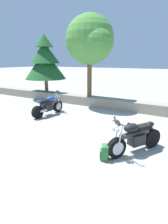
# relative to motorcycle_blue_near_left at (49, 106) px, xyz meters

# --- Properties ---
(ground_plane) EXTENTS (120.00, 120.00, 0.00)m
(ground_plane) POSITION_rel_motorcycle_blue_near_left_xyz_m (3.89, -1.81, -0.49)
(ground_plane) COLOR #A3A099
(stone_wall) EXTENTS (36.00, 0.80, 0.55)m
(stone_wall) POSITION_rel_motorcycle_blue_near_left_xyz_m (3.89, 2.99, -0.21)
(stone_wall) COLOR gray
(stone_wall) RESTS_ON ground
(motorcycle_blue_near_left) EXTENTS (0.67, 2.07, 1.18)m
(motorcycle_blue_near_left) POSITION_rel_motorcycle_blue_near_left_xyz_m (0.00, 0.00, 0.00)
(motorcycle_blue_near_left) COLOR black
(motorcycle_blue_near_left) RESTS_ON ground
(motorcycle_black_centre) EXTENTS (1.22, 1.86, 1.18)m
(motorcycle_black_centre) POSITION_rel_motorcycle_blue_near_left_xyz_m (4.95, -1.78, 0.00)
(motorcycle_black_centre) COLOR black
(motorcycle_black_centre) RESTS_ON ground
(rider_backpack) EXTENTS (0.33, 0.35, 0.47)m
(rider_backpack) POSITION_rel_motorcycle_blue_near_left_xyz_m (4.34, -2.65, -0.24)
(rider_backpack) COLOR #2D6B38
(rider_backpack) RESTS_ON ground
(pine_tree_far_left) EXTENTS (2.91, 2.91, 3.95)m
(pine_tree_far_left) POSITION_rel_motorcycle_blue_near_left_xyz_m (-2.97, 3.23, 2.25)
(pine_tree_far_left) COLOR brown
(pine_tree_far_left) RESTS_ON stone_wall
(leafy_tree_mid_left) EXTENTS (2.97, 2.83, 4.75)m
(leafy_tree_mid_left) POSITION_rel_motorcycle_blue_near_left_xyz_m (0.90, 2.89, 3.33)
(leafy_tree_mid_left) COLOR brown
(leafy_tree_mid_left) RESTS_ON stone_wall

